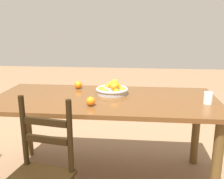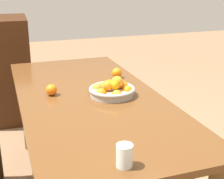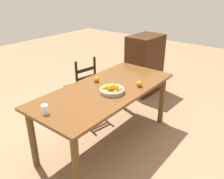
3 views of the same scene
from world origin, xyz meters
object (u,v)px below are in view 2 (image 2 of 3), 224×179
(fruit_bowl, at_px, (112,90))
(orange_loose_1, at_px, (51,90))
(dining_table, at_px, (90,111))
(orange_loose_0, at_px, (117,73))
(cabinet, at_px, (8,69))
(drinking_glass, at_px, (125,156))

(fruit_bowl, xyz_separation_m, orange_loose_1, (0.13, 0.36, -0.00))
(dining_table, bearing_deg, orange_loose_0, -44.55)
(cabinet, bearing_deg, orange_loose_1, -169.67)
(orange_loose_0, height_order, orange_loose_1, orange_loose_0)
(fruit_bowl, xyz_separation_m, orange_loose_0, (0.35, -0.15, -0.00))
(dining_table, bearing_deg, drinking_glass, 174.28)
(fruit_bowl, distance_m, orange_loose_0, 0.38)
(dining_table, distance_m, cabinet, 1.73)
(dining_table, distance_m, orange_loose_0, 0.44)
(cabinet, xyz_separation_m, orange_loose_0, (-1.37, -0.74, 0.27))
(orange_loose_0, bearing_deg, cabinet, 28.21)
(orange_loose_1, bearing_deg, dining_table, -109.57)
(orange_loose_0, bearing_deg, fruit_bowl, 156.11)
(fruit_bowl, relative_size, orange_loose_0, 3.93)
(drinking_glass, bearing_deg, cabinet, 8.20)
(orange_loose_1, bearing_deg, drinking_glass, -171.31)
(dining_table, xyz_separation_m, fruit_bowl, (-0.05, -0.14, 0.15))
(dining_table, distance_m, fruit_bowl, 0.21)
(dining_table, height_order, cabinet, cabinet)
(fruit_bowl, height_order, drinking_glass, fruit_bowl)
(drinking_glass, bearing_deg, dining_table, -5.72)
(fruit_bowl, relative_size, drinking_glass, 3.08)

